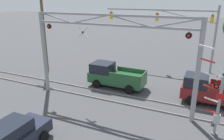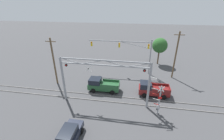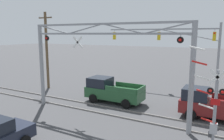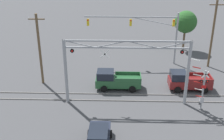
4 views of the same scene
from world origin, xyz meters
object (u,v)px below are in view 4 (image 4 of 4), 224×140
at_px(traffic_signal_span, 152,28).
at_px(crossing_gantry, 126,64).
at_px(crossing_signal_mast, 202,91).
at_px(sedan_waiting, 99,138).
at_px(pickup_truck_following, 187,81).
at_px(utility_pole_left, 40,49).
at_px(utility_pole_right, 213,34).
at_px(pickup_truck_lead, 116,80).
at_px(background_tree_beyond_span, 186,22).

bearing_deg(traffic_signal_span, crossing_gantry, -107.90).
relative_size(crossing_signal_mast, sedan_waiting, 1.26).
height_order(traffic_signal_span, pickup_truck_following, traffic_signal_span).
xyz_separation_m(pickup_truck_following, utility_pole_left, (-16.59, 1.04, 3.25)).
bearing_deg(crossing_signal_mast, utility_pole_left, 162.40).
xyz_separation_m(crossing_signal_mast, utility_pole_right, (3.92, 11.09, 2.51)).
xyz_separation_m(crossing_gantry, traffic_signal_span, (3.54, 10.95, 0.67)).
height_order(pickup_truck_lead, pickup_truck_following, same).
bearing_deg(pickup_truck_lead, utility_pole_left, 172.92).
distance_m(crossing_signal_mast, background_tree_beyond_span, 18.19).
distance_m(crossing_signal_mast, pickup_truck_following, 4.47).
bearing_deg(sedan_waiting, pickup_truck_lead, 83.74).
distance_m(pickup_truck_lead, background_tree_beyond_span, 17.41).
height_order(crossing_signal_mast, pickup_truck_lead, crossing_signal_mast).
height_order(utility_pole_left, utility_pole_right, utility_pole_right).
height_order(crossing_gantry, utility_pole_right, utility_pole_right).
height_order(pickup_truck_lead, sedan_waiting, pickup_truck_lead).
bearing_deg(pickup_truck_lead, background_tree_beyond_span, 52.91).
relative_size(crossing_gantry, pickup_truck_lead, 2.43).
bearing_deg(traffic_signal_span, pickup_truck_following, -66.29).
bearing_deg(utility_pole_left, crossing_gantry, -24.03).
distance_m(traffic_signal_span, background_tree_beyond_span, 8.22).
bearing_deg(pickup_truck_lead, crossing_gantry, -71.43).
distance_m(traffic_signal_span, utility_pole_right, 7.72).
bearing_deg(background_tree_beyond_span, utility_pole_left, -146.38).
height_order(crossing_gantry, crossing_signal_mast, crossing_gantry).
relative_size(crossing_signal_mast, utility_pole_right, 0.60).
bearing_deg(sedan_waiting, crossing_signal_mast, 32.63).
bearing_deg(traffic_signal_span, pickup_truck_lead, -121.01).
xyz_separation_m(crossing_gantry, crossing_signal_mast, (7.27, -1.06, -2.21)).
relative_size(sedan_waiting, utility_pole_left, 0.52).
relative_size(traffic_signal_span, sedan_waiting, 2.91).
distance_m(pickup_truck_lead, utility_pole_left, 9.24).
bearing_deg(background_tree_beyond_span, crossing_signal_mast, -96.15).
bearing_deg(pickup_truck_following, traffic_signal_span, 113.71).
bearing_deg(sedan_waiting, background_tree_beyond_span, 64.54).
relative_size(pickup_truck_lead, utility_pole_right, 0.57).
bearing_deg(utility_pole_left, pickup_truck_following, -3.60).
xyz_separation_m(traffic_signal_span, sedan_waiting, (-5.77, -18.10, -4.09)).
relative_size(traffic_signal_span, utility_pole_right, 1.40).
bearing_deg(utility_pole_right, traffic_signal_span, 173.11).
relative_size(sedan_waiting, background_tree_beyond_span, 0.69).
bearing_deg(pickup_truck_lead, sedan_waiting, -96.26).
relative_size(traffic_signal_span, pickup_truck_following, 2.65).
bearing_deg(sedan_waiting, utility_pole_left, 123.00).
relative_size(pickup_truck_lead, pickup_truck_following, 1.08).
xyz_separation_m(crossing_signal_mast, utility_pole_left, (-16.95, 5.38, 2.20)).
height_order(crossing_gantry, pickup_truck_following, crossing_gantry).
xyz_separation_m(crossing_signal_mast, pickup_truck_following, (-0.36, 4.33, -1.04)).
distance_m(pickup_truck_following, sedan_waiting, 13.86).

